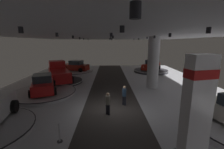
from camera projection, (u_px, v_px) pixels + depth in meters
name	position (u px, v px, depth m)	size (l,w,h in m)	color
ground	(112.00, 110.00, 11.38)	(24.00, 44.00, 0.06)	silver
ceiling_with_spotlights	(112.00, 33.00, 10.23)	(24.00, 44.00, 0.39)	silver
column_right	(153.00, 63.00, 16.32)	(1.22, 1.22, 5.50)	silver
brand_sign_pylon	(197.00, 108.00, 6.09)	(1.38, 0.90, 4.48)	slate
display_platform_far_left	(60.00, 81.00, 19.00)	(5.68, 5.68, 0.23)	#333338
pickup_truck_far_left	(59.00, 73.00, 19.07)	(4.29, 5.69, 2.30)	red
display_platform_mid_left	(44.00, 93.00, 14.58)	(5.92, 5.92, 0.30)	#B7B7BC
display_car_mid_left	(43.00, 84.00, 14.37)	(3.32, 4.57, 1.71)	red
display_platform_deep_left	(76.00, 72.00, 25.13)	(5.61, 5.61, 0.32)	silver
display_car_deep_left	(76.00, 66.00, 24.93)	(4.55, 3.20, 1.71)	maroon
display_platform_deep_right	(151.00, 71.00, 25.62)	(5.69, 5.69, 0.38)	#333338
display_car_deep_right	(151.00, 65.00, 25.45)	(3.87, 4.48, 1.71)	maroon
visitor_walking_near	(108.00, 102.00, 10.35)	(0.32, 0.32, 1.59)	black
visitor_walking_far	(124.00, 94.00, 11.94)	(0.32, 0.32, 1.59)	black
stanchion_a	(59.00, 135.00, 7.58)	(0.28, 0.28, 1.01)	#333338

